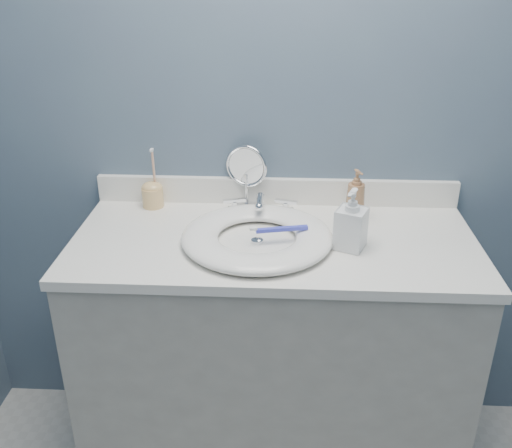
# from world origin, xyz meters

# --- Properties ---
(back_wall) EXTENTS (2.20, 0.02, 2.40)m
(back_wall) POSITION_xyz_m (0.00, 1.25, 1.20)
(back_wall) COLOR #4B5C70
(back_wall) RESTS_ON ground
(vanity_cabinet) EXTENTS (1.20, 0.55, 0.85)m
(vanity_cabinet) POSITION_xyz_m (0.00, 0.97, 0.42)
(vanity_cabinet) COLOR #ADA99E
(vanity_cabinet) RESTS_ON ground
(countertop) EXTENTS (1.22, 0.57, 0.03)m
(countertop) POSITION_xyz_m (0.00, 0.97, 0.86)
(countertop) COLOR white
(countertop) RESTS_ON vanity_cabinet
(backsplash) EXTENTS (1.22, 0.02, 0.09)m
(backsplash) POSITION_xyz_m (0.00, 1.24, 0.93)
(backsplash) COLOR white
(backsplash) RESTS_ON countertop
(basin) EXTENTS (0.45, 0.45, 0.04)m
(basin) POSITION_xyz_m (-0.05, 0.94, 0.90)
(basin) COLOR white
(basin) RESTS_ON countertop
(drain) EXTENTS (0.04, 0.04, 0.01)m
(drain) POSITION_xyz_m (-0.05, 0.94, 0.88)
(drain) COLOR silver
(drain) RESTS_ON countertop
(faucet) EXTENTS (0.25, 0.13, 0.07)m
(faucet) POSITION_xyz_m (-0.05, 1.14, 0.91)
(faucet) COLOR silver
(faucet) RESTS_ON countertop
(makeup_mirror) EXTENTS (0.14, 0.08, 0.21)m
(makeup_mirror) POSITION_xyz_m (-0.10, 1.21, 1.00)
(makeup_mirror) COLOR silver
(makeup_mirror) RESTS_ON countertop
(soap_bottle_amber) EXTENTS (0.08, 0.08, 0.17)m
(soap_bottle_amber) POSITION_xyz_m (0.26, 1.13, 0.96)
(soap_bottle_amber) COLOR #996A45
(soap_bottle_amber) RESTS_ON countertop
(soap_bottle_clear) EXTENTS (0.11, 0.11, 0.18)m
(soap_bottle_clear) POSITION_xyz_m (0.22, 0.93, 0.97)
(soap_bottle_clear) COLOR silver
(soap_bottle_clear) RESTS_ON countertop
(toothbrush_holder) EXTENTS (0.07, 0.07, 0.21)m
(toothbrush_holder) POSITION_xyz_m (-0.41, 1.19, 0.93)
(toothbrush_holder) COLOR #E9BC74
(toothbrush_holder) RESTS_ON countertop
(toothbrush_lying) EXTENTS (0.17, 0.05, 0.02)m
(toothbrush_lying) POSITION_xyz_m (0.02, 0.95, 0.92)
(toothbrush_lying) COLOR #393FCA
(toothbrush_lying) RESTS_ON basin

